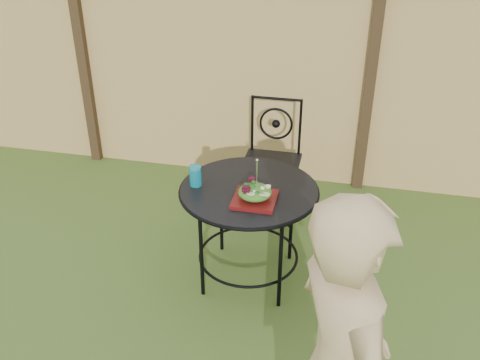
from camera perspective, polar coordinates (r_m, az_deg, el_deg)
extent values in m
plane|color=#244716|center=(3.57, -10.92, -15.45)|extent=(60.00, 60.00, 0.00)
cube|color=#E6BD71|center=(4.88, -2.04, 10.53)|extent=(8.00, 0.05, 1.80)
cube|color=black|center=(5.29, -16.24, 11.47)|extent=(0.09, 0.09, 1.90)
cube|color=black|center=(4.68, 13.63, 9.49)|extent=(0.09, 0.09, 1.90)
cylinder|color=black|center=(3.49, 0.96, -1.02)|extent=(0.90, 0.90, 0.02)
torus|color=black|center=(3.50, 0.96, -1.11)|extent=(0.92, 0.92, 0.02)
torus|color=black|center=(3.79, 0.90, -7.99)|extent=(0.70, 0.70, 0.02)
cylinder|color=black|center=(3.87, 5.52, -4.14)|extent=(0.03, 0.03, 0.71)
cylinder|color=black|center=(3.95, -2.02, -3.23)|extent=(0.03, 0.03, 0.71)
cylinder|color=black|center=(3.54, -4.15, -7.71)|extent=(0.03, 0.03, 0.71)
cylinder|color=black|center=(3.45, 4.32, -8.86)|extent=(0.03, 0.03, 0.71)
cube|color=black|center=(4.37, 3.30, 1.69)|extent=(0.46, 0.46, 0.03)
cylinder|color=black|center=(4.36, 3.96, 8.65)|extent=(0.42, 0.02, 0.02)
torus|color=black|center=(4.45, 3.86, 6.00)|extent=(0.28, 0.02, 0.28)
cylinder|color=black|center=(4.35, 0.17, -1.93)|extent=(0.02, 0.02, 0.44)
cylinder|color=black|center=(4.30, 5.39, -2.54)|extent=(0.02, 0.02, 0.44)
cylinder|color=black|center=(4.69, 1.23, 0.56)|extent=(0.02, 0.02, 0.44)
cylinder|color=black|center=(4.64, 6.08, 0.03)|extent=(0.02, 0.02, 0.44)
cylinder|color=black|center=(4.48, 1.32, 6.01)|extent=(0.02, 0.02, 0.50)
cylinder|color=black|center=(4.43, 6.42, 5.52)|extent=(0.02, 0.02, 0.50)
cube|color=#500E0B|center=(3.35, 1.59, -2.07)|extent=(0.27, 0.27, 0.02)
ellipsoid|color=#235614|center=(3.32, 1.60, -1.30)|extent=(0.21, 0.21, 0.08)
cylinder|color=silver|center=(3.26, 1.80, 0.64)|extent=(0.01, 0.01, 0.18)
cylinder|color=#0C7D92|center=(3.50, -4.76, 0.46)|extent=(0.08, 0.08, 0.14)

